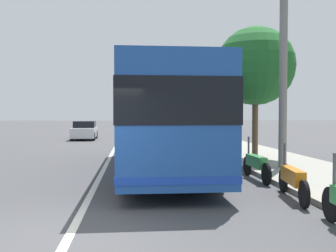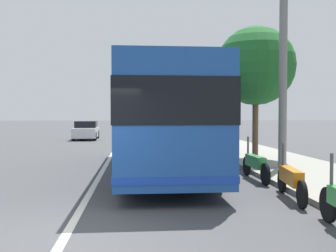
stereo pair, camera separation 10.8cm
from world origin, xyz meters
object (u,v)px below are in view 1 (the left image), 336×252
object	(u,v)px
roadside_tree_mid_block	(255,66)
utility_pole	(283,75)
coach_bus	(160,117)
motorcycle_mid_row	(256,164)
car_far_distant	(85,131)
motorcycle_by_tree	(293,179)
car_behind_bus	(141,125)

from	to	relation	value
roadside_tree_mid_block	utility_pole	bearing A→B (deg)	-177.38
roadside_tree_mid_block	coach_bus	bearing A→B (deg)	116.77
coach_bus	roadside_tree_mid_block	distance (m)	4.99
coach_bus	motorcycle_mid_row	bearing A→B (deg)	-128.54
coach_bus	motorcycle_mid_row	world-z (taller)	coach_bus
motorcycle_mid_row	car_far_distant	world-z (taller)	car_far_distant
motorcycle_by_tree	motorcycle_mid_row	xyz separation A→B (m)	(2.61, 0.00, 0.01)
utility_pole	motorcycle_mid_row	bearing A→B (deg)	137.79
motorcycle_mid_row	car_far_distant	distance (m)	20.39
motorcycle_by_tree	car_behind_bus	world-z (taller)	car_behind_bus
coach_bus	car_behind_bus	xyz separation A→B (m)	(30.09, -0.03, -1.16)
coach_bus	car_far_distant	distance (m)	17.52
car_behind_bus	utility_pole	size ratio (longest dim) A/B	0.67
car_far_distant	car_behind_bus	bearing A→B (deg)	159.03
car_behind_bus	roadside_tree_mid_block	distance (m)	28.50
car_far_distant	car_behind_bus	distance (m)	14.03
car_far_distant	utility_pole	world-z (taller)	utility_pole
coach_bus	motorcycle_mid_row	size ratio (longest dim) A/B	4.82
car_far_distant	coach_bus	bearing A→B (deg)	13.81
motorcycle_by_tree	roadside_tree_mid_block	bearing A→B (deg)	-3.51
car_far_distant	utility_pole	bearing A→B (deg)	25.33
motorcycle_by_tree	motorcycle_mid_row	size ratio (longest dim) A/B	0.98
utility_pole	motorcycle_by_tree	bearing A→B (deg)	160.86
coach_bus	car_far_distant	bearing A→B (deg)	15.30
motorcycle_mid_row	car_behind_bus	size ratio (longest dim) A/B	0.52
coach_bus	utility_pole	world-z (taller)	utility_pole
coach_bus	roadside_tree_mid_block	size ratio (longest dim) A/B	2.01
coach_bus	utility_pole	size ratio (longest dim) A/B	1.68
motorcycle_by_tree	motorcycle_mid_row	bearing A→B (deg)	7.68
car_far_distant	utility_pole	size ratio (longest dim) A/B	0.64
motorcycle_mid_row	car_behind_bus	distance (m)	32.36
coach_bus	utility_pole	distance (m)	4.46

